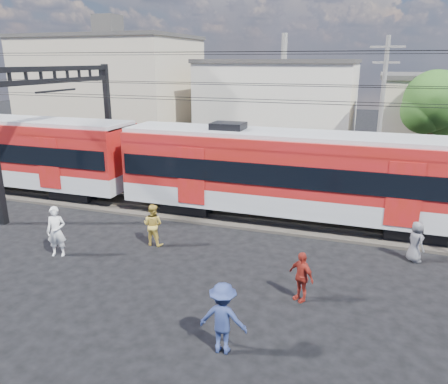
# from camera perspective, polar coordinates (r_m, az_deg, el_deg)

# --- Properties ---
(ground) EXTENTS (120.00, 120.00, 0.00)m
(ground) POSITION_cam_1_polar(r_m,az_deg,el_deg) (14.33, -7.37, -13.53)
(ground) COLOR black
(ground) RESTS_ON ground
(track_bed) EXTENTS (70.00, 3.40, 0.12)m
(track_bed) POSITION_cam_1_polar(r_m,az_deg,el_deg) (21.09, 2.18, -3.00)
(track_bed) COLOR #2D2823
(track_bed) RESTS_ON ground
(rail_near) EXTENTS (70.00, 0.12, 0.12)m
(rail_near) POSITION_cam_1_polar(r_m,az_deg,el_deg) (20.37, 1.57, -3.36)
(rail_near) COLOR #59544C
(rail_near) RESTS_ON track_bed
(rail_far) EXTENTS (70.00, 0.12, 0.12)m
(rail_far) POSITION_cam_1_polar(r_m,az_deg,el_deg) (21.73, 2.75, -2.07)
(rail_far) COLOR #59544C
(rail_far) RESTS_ON track_bed
(commuter_train) EXTENTS (50.30, 3.08, 4.17)m
(commuter_train) POSITION_cam_1_polar(r_m,az_deg,el_deg) (19.82, 9.96, 2.54)
(commuter_train) COLOR black
(commuter_train) RESTS_ON ground
(catenary) EXTENTS (70.00, 9.30, 7.52)m
(catenary) POSITION_cam_1_polar(r_m,az_deg,el_deg) (23.89, -18.36, 11.02)
(catenary) COLOR black
(catenary) RESTS_ON ground
(building_west) EXTENTS (14.28, 10.20, 9.30)m
(building_west) POSITION_cam_1_polar(r_m,az_deg,el_deg) (41.78, -14.37, 12.81)
(building_west) COLOR #B7A78C
(building_west) RESTS_ON ground
(building_midwest) EXTENTS (12.24, 12.24, 7.30)m
(building_midwest) POSITION_cam_1_polar(r_m,az_deg,el_deg) (38.94, 7.61, 11.44)
(building_midwest) COLOR beige
(building_midwest) RESTS_ON ground
(utility_pole_mid) EXTENTS (1.80, 0.24, 8.50)m
(utility_pole_mid) POSITION_cam_1_polar(r_m,az_deg,el_deg) (26.16, 19.84, 9.98)
(utility_pole_mid) COLOR slate
(utility_pole_mid) RESTS_ON ground
(tree_near) EXTENTS (3.82, 3.64, 6.72)m
(tree_near) POSITION_cam_1_polar(r_m,az_deg,el_deg) (29.43, 26.13, 10.18)
(tree_near) COLOR #382619
(tree_near) RESTS_ON ground
(pedestrian_a) EXTENTS (0.83, 0.67, 1.96)m
(pedestrian_a) POSITION_cam_1_polar(r_m,az_deg,el_deg) (17.79, -21.05, -4.83)
(pedestrian_a) COLOR silver
(pedestrian_a) RESTS_ON ground
(pedestrian_b) EXTENTS (0.86, 0.68, 1.72)m
(pedestrian_b) POSITION_cam_1_polar(r_m,az_deg,el_deg) (17.85, -9.27, -4.24)
(pedestrian_b) COLOR gold
(pedestrian_b) RESTS_ON ground
(pedestrian_c) EXTENTS (1.27, 0.77, 1.92)m
(pedestrian_c) POSITION_cam_1_polar(r_m,az_deg,el_deg) (11.48, -0.15, -16.15)
(pedestrian_c) COLOR navy
(pedestrian_c) RESTS_ON ground
(pedestrian_d) EXTENTS (1.01, 0.86, 1.62)m
(pedestrian_d) POSITION_cam_1_polar(r_m,az_deg,el_deg) (13.93, 10.04, -10.79)
(pedestrian_d) COLOR maroon
(pedestrian_d) RESTS_ON ground
(pedestrian_e) EXTENTS (0.83, 0.91, 1.57)m
(pedestrian_e) POSITION_cam_1_polar(r_m,az_deg,el_deg) (17.71, 23.77, -5.95)
(pedestrian_e) COLOR #55555B
(pedestrian_e) RESTS_ON ground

